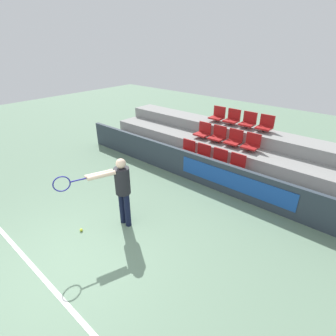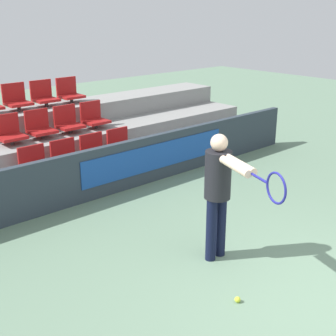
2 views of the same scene
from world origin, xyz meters
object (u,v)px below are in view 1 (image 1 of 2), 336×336
Objects in this scene: stadium_chair_8 at (218,115)px; tennis_ball at (81,230)px; stadium_chair_9 at (232,118)px; stadium_chair_4 at (203,132)px; stadium_chair_5 at (218,135)px; stadium_chair_3 at (236,165)px; stadium_chair_0 at (187,150)px; stadium_chair_10 at (248,121)px; stadium_chair_7 at (251,144)px; stadium_chair_11 at (265,125)px; stadium_chair_2 at (218,159)px; stadium_chair_6 at (234,139)px; stadium_chair_1 at (202,154)px; tennis_player at (120,186)px.

stadium_chair_8 is 7.66× the size of tennis_ball.
stadium_chair_4 is at bearing -123.23° from stadium_chair_9.
stadium_chair_9 is (0.00, 0.88, 0.38)m from stadium_chair_5.
stadium_chair_9 is (-1.15, 1.76, 0.75)m from stadium_chair_3.
stadium_chair_10 is (1.15, 1.76, 0.75)m from stadium_chair_0.
stadium_chair_3 is at bearing -90.00° from stadium_chair_7.
stadium_chair_8 reaches higher than stadium_chair_5.
stadium_chair_0 is at bearing -134.50° from stadium_chair_11.
stadium_chair_11 is at bearing 71.86° from stadium_chair_2.
stadium_chair_6 reaches higher than stadium_chair_0.
stadium_chair_1 reaches higher than tennis_ball.
tennis_player is 1.33m from tennis_ball.
stadium_chair_3 is at bearing -26.97° from stadium_chair_4.
stadium_chair_7 reaches higher than stadium_chair_1.
stadium_chair_1 is 1.00× the size of stadium_chair_5.
stadium_chair_2 is 7.66× the size of tennis_ball.
stadium_chair_4 is 4.29m from tennis_player.
stadium_chair_11 is at bearing 0.00° from stadium_chair_9.
stadium_chair_8 is 0.31× the size of tennis_player.
stadium_chair_4 is at bearing 142.65° from stadium_chair_2.
stadium_chair_3 is 1.91m from stadium_chair_11.
stadium_chair_0 is at bearing -108.14° from stadium_chair_9.
stadium_chair_7 is 1.00× the size of stadium_chair_10.
stadium_chair_4 is 0.96m from stadium_chair_8.
stadium_chair_1 is (0.58, 0.00, 0.00)m from stadium_chair_0.
stadium_chair_5 is at bearing -123.23° from stadium_chair_10.
stadium_chair_1 is at bearing -123.23° from stadium_chair_6.
stadium_chair_10 reaches higher than tennis_ball.
tennis_ball is at bearing -98.90° from stadium_chair_10.
stadium_chair_1 and stadium_chair_2 have the same top height.
stadium_chair_10 is (0.00, 0.88, 0.38)m from stadium_chair_6.
tennis_player is at bearing 56.08° from tennis_ball.
stadium_chair_7 reaches higher than stadium_chair_2.
stadium_chair_5 is at bearing 86.07° from tennis_ball.
stadium_chair_7 is (0.58, 0.88, 0.38)m from stadium_chair_2.
tennis_ball is (-0.92, -4.10, -0.55)m from stadium_chair_2.
stadium_chair_11 is 7.66× the size of tennis_ball.
stadium_chair_3 is at bearing -56.77° from stadium_chair_6.
tennis_player is at bearing -77.43° from stadium_chair_0.
stadium_chair_2 is at bearing 0.00° from stadium_chair_1.
stadium_chair_5 is (-0.58, 0.88, 0.38)m from stadium_chair_2.
stadium_chair_7 is 7.66× the size of tennis_ball.
stadium_chair_3 is 1.00× the size of stadium_chair_11.
stadium_chair_3 is at bearing 93.20° from tennis_player.
stadium_chair_9 is 1.15m from stadium_chair_11.
stadium_chair_2 is 0.58m from stadium_chair_3.
tennis_player is (0.17, -4.22, 0.04)m from stadium_chair_5.
stadium_chair_9 is 5.12m from tennis_player.
stadium_chair_11 is 0.31× the size of tennis_player.
stadium_chair_11 is (0.58, 0.88, 0.38)m from stadium_chair_6.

